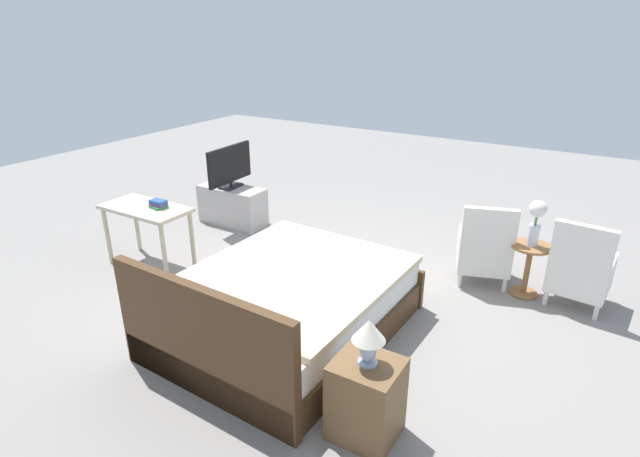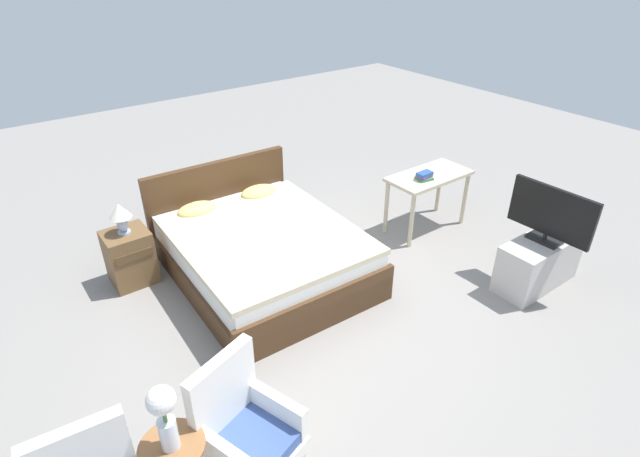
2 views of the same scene
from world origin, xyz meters
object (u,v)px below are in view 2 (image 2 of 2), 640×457
at_px(tv_flatscreen, 551,214).
at_px(book_stack, 424,176).
at_px(armchair_by_window_right, 245,431).
at_px(bed, 261,250).
at_px(flower_vase, 164,412).
at_px(nightstand, 130,257).
at_px(tv_stand, 538,262).
at_px(vanity_desk, 429,183).
at_px(table_lamp, 120,214).

xyz_separation_m(tv_flatscreen, book_stack, (-0.22, 1.46, -0.06)).
bearing_deg(armchair_by_window_right, bed, 56.85).
height_order(armchair_by_window_right, flower_vase, flower_vase).
xyz_separation_m(flower_vase, nightstand, (0.56, 2.60, -0.56)).
xyz_separation_m(bed, tv_stand, (2.21, -1.87, -0.03)).
height_order(flower_vase, vanity_desk, flower_vase).
bearing_deg(nightstand, tv_stand, -37.35).
xyz_separation_m(bed, tv_flatscreen, (2.21, -1.87, 0.54)).
bearing_deg(bed, tv_flatscreen, -40.21).
relative_size(vanity_desk, book_stack, 5.33).
xyz_separation_m(armchair_by_window_right, nightstand, (0.10, 2.64, -0.08)).
relative_size(bed, vanity_desk, 2.15).
bearing_deg(book_stack, tv_flatscreen, -81.60).
bearing_deg(tv_flatscreen, armchair_by_window_right, -178.89).
height_order(flower_vase, nightstand, flower_vase).
xyz_separation_m(armchair_by_window_right, flower_vase, (-0.46, 0.04, 0.48)).
relative_size(armchair_by_window_right, nightstand, 1.56).
bearing_deg(table_lamp, tv_stand, -37.35).
height_order(tv_stand, vanity_desk, vanity_desk).
xyz_separation_m(flower_vase, tv_flatscreen, (3.93, 0.03, -0.02)).
distance_m(armchair_by_window_right, tv_flatscreen, 3.51).
xyz_separation_m(nightstand, book_stack, (3.15, -1.11, 0.47)).
height_order(armchair_by_window_right, nightstand, armchair_by_window_right).
bearing_deg(bed, flower_vase, -132.27).
distance_m(nightstand, tv_flatscreen, 4.27).
xyz_separation_m(armchair_by_window_right, book_stack, (3.26, 1.53, 0.39)).
relative_size(armchair_by_window_right, book_stack, 4.72).
height_order(nightstand, table_lamp, table_lamp).
bearing_deg(tv_flatscreen, nightstand, 142.67).
distance_m(nightstand, book_stack, 3.38).
bearing_deg(vanity_desk, armchair_by_window_right, -155.13).
relative_size(armchair_by_window_right, table_lamp, 2.79).
bearing_deg(flower_vase, bed, 47.73).
relative_size(table_lamp, book_stack, 1.69).
bearing_deg(tv_stand, flower_vase, -179.59).
height_order(nightstand, book_stack, book_stack).
distance_m(armchair_by_window_right, vanity_desk, 3.77).
height_order(bed, flower_vase, flower_vase).
xyz_separation_m(tv_stand, book_stack, (-0.21, 1.46, 0.50)).
distance_m(flower_vase, book_stack, 4.01).
height_order(bed, vanity_desk, bed).
distance_m(table_lamp, tv_stand, 4.27).
relative_size(tv_flatscreen, vanity_desk, 0.82).
relative_size(nightstand, table_lamp, 1.79).
relative_size(flower_vase, tv_flatscreen, 0.56).
bearing_deg(table_lamp, bed, -31.18).
bearing_deg(vanity_desk, book_stack, -159.71).
bearing_deg(table_lamp, book_stack, -19.41).
relative_size(nightstand, book_stack, 3.02).
bearing_deg(flower_vase, book_stack, 21.80).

